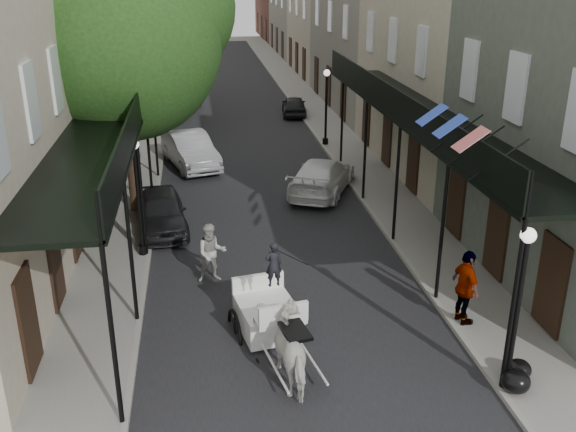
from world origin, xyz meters
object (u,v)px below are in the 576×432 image
object	(u,v)px
car_left_far	(174,101)
carriage	(263,288)
tree_far	(154,18)
lamppost_right_far	(326,106)
tree_near	(133,31)
car_right_near	(322,176)
lamppost_left	(138,196)
car_left_near	(161,211)
car_left_mid	(190,150)
horse	(296,350)
pedestrian_walking	(212,253)
car_right_far	(294,106)
pedestrian_sidewalk_left	(129,117)
pedestrian_sidewalk_right	(466,288)
lamppost_right_near	(517,308)

from	to	relation	value
car_left_far	carriage	bearing A→B (deg)	-68.44
tree_far	lamppost_right_far	bearing A→B (deg)	-36.51
tree_near	car_right_near	distance (m)	8.99
lamppost_right_far	carriage	size ratio (longest dim) A/B	1.38
tree_far	lamppost_left	size ratio (longest dim) A/B	2.32
tree_far	car_left_near	bearing A→B (deg)	-87.69
tree_near	car_left_mid	distance (m)	7.98
horse	car_left_far	xyz separation A→B (m)	(-3.27, 27.88, -0.08)
tree_near	pedestrian_walking	world-z (taller)	tree_near
car_right_near	car_right_far	bearing A→B (deg)	-69.52
lamppost_right_far	pedestrian_sidewalk_left	world-z (taller)	lamppost_right_far
pedestrian_sidewalk_right	lamppost_right_far	bearing A→B (deg)	-6.70
pedestrian_sidewalk_right	carriage	bearing A→B (deg)	73.85
horse	car_right_near	distance (m)	12.54
carriage	pedestrian_sidewalk_right	bearing A→B (deg)	-19.72
lamppost_right_near	lamppost_right_far	distance (m)	20.00
tree_far	lamppost_right_far	size ratio (longest dim) A/B	2.32
car_left_mid	car_left_far	distance (m)	11.41
lamppost_right_near	horse	size ratio (longest dim) A/B	1.95
tree_far	car_right_far	distance (m)	9.49
tree_far	lamppost_left	xyz separation A→B (m)	(0.15, -18.18, -3.79)
lamppost_right_near	car_right_near	xyz separation A→B (m)	(-1.50, 13.19, -1.36)
lamppost_right_far	car_left_near	size ratio (longest dim) A/B	0.92
car_left_far	lamppost_left	bearing A→B (deg)	-76.11
tree_near	lamppost_right_near	world-z (taller)	tree_near
lamppost_right_far	carriage	bearing A→B (deg)	-106.49
horse	pedestrian_walking	bearing A→B (deg)	-82.51
horse	car_left_near	size ratio (longest dim) A/B	0.47
tree_far	pedestrian_walking	xyz separation A→B (m)	(2.25, -20.07, -4.96)
car_left_far	tree_far	bearing A→B (deg)	-88.17
pedestrian_walking	car_left_near	distance (m)	4.41
pedestrian_sidewalk_left	pedestrian_sidewalk_right	bearing A→B (deg)	80.46
car_left_near	car_left_mid	world-z (taller)	car_left_mid
tree_far	pedestrian_sidewalk_left	bearing A→B (deg)	-123.57
tree_near	lamppost_left	distance (m)	6.10
pedestrian_walking	car_right_near	xyz separation A→B (m)	(4.60, 7.08, -0.19)
lamppost_right_near	pedestrian_walking	distance (m)	8.71
lamppost_right_near	lamppost_left	xyz separation A→B (m)	(-8.20, 8.00, 0.00)
car_left_far	car_right_far	world-z (taller)	car_left_far
pedestrian_sidewalk_left	car_right_far	bearing A→B (deg)	164.67
lamppost_right_near	lamppost_left	world-z (taller)	same
pedestrian_walking	pedestrian_sidewalk_right	world-z (taller)	pedestrian_sidewalk_right
pedestrian_walking	car_right_near	distance (m)	8.45
car_right_near	lamppost_left	bearing A→B (deg)	62.34
pedestrian_sidewalk_right	car_left_far	bearing A→B (deg)	9.54
carriage	car_left_far	distance (m)	25.57
carriage	car_left_mid	distance (m)	14.16
tree_far	car_right_near	world-z (taller)	tree_far
lamppost_right_near	car_right_near	size ratio (longest dim) A/B	0.78
tree_far	carriage	distance (m)	23.47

